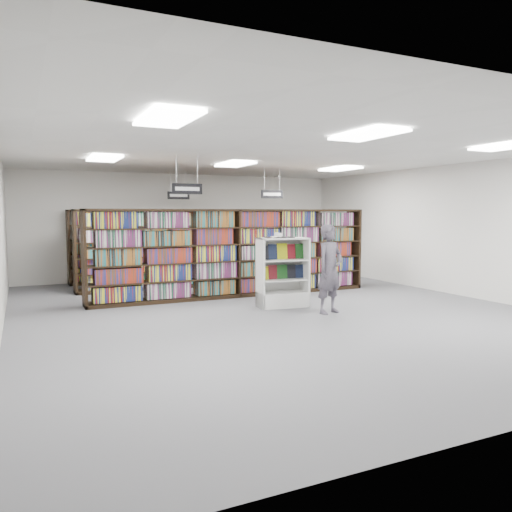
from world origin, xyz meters
name	(u,v)px	position (x,y,z in m)	size (l,w,h in m)	color
floor	(273,311)	(0.00, 0.00, 0.00)	(12.00, 12.00, 0.00)	#5A5A60
ceiling	(274,154)	(0.00, 0.00, 3.20)	(10.00, 12.00, 0.10)	silver
wall_back	(185,226)	(0.00, 6.00, 1.60)	(10.00, 0.10, 3.20)	silver
wall_right	(454,230)	(5.00, 0.00, 1.60)	(0.10, 12.00, 3.20)	silver
bookshelf_row_near	(235,253)	(0.00, 2.00, 1.05)	(7.00, 0.60, 2.10)	black
bookshelf_row_mid	(207,248)	(0.00, 4.00, 1.05)	(7.00, 0.60, 2.10)	black
bookshelf_row_far	(188,244)	(0.00, 5.70, 1.05)	(7.00, 0.60, 2.10)	black
aisle_sign_left	(187,188)	(-1.50, 1.00, 2.53)	(0.65, 0.02, 0.80)	#B2B2B7
aisle_sign_right	(272,193)	(1.50, 3.00, 2.53)	(0.65, 0.02, 0.80)	#B2B2B7
aisle_sign_center	(179,195)	(-0.50, 5.00, 2.53)	(0.65, 0.02, 0.80)	#B2B2B7
troffer_front_left	(167,118)	(-3.00, -3.00, 3.16)	(0.60, 1.20, 0.04)	white
troffer_front_center	(368,135)	(0.00, -3.00, 3.16)	(0.60, 1.20, 0.04)	white
troffer_front_right	(508,146)	(3.00, -3.00, 3.16)	(0.60, 1.20, 0.04)	white
troffer_back_left	(104,158)	(-3.00, 2.00, 3.16)	(0.60, 1.20, 0.04)	white
troffer_back_center	(235,164)	(0.00, 2.00, 3.16)	(0.60, 1.20, 0.04)	white
troffer_back_right	(340,169)	(3.00, 2.00, 3.16)	(0.60, 1.20, 0.04)	white
endcap_display	(282,283)	(0.40, 0.36, 0.50)	(1.12, 0.66, 1.49)	white
open_book	(279,236)	(0.33, 0.39, 1.52)	(0.67, 0.47, 0.13)	black
shopper	(330,269)	(0.91, -0.70, 0.89)	(0.65, 0.43, 1.79)	#514D58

